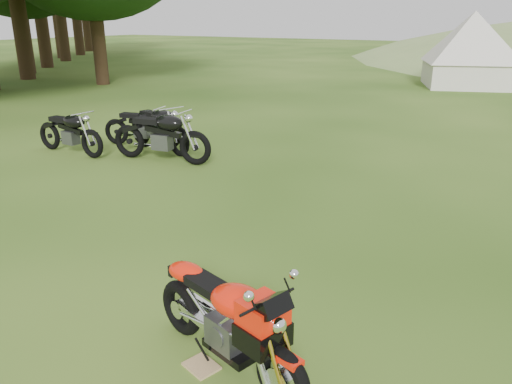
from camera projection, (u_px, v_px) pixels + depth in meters
The scene contains 9 objects.
ground at pixel (224, 257), 6.13m from camera, with size 120.00×120.00×0.00m, color #1E400D.
treeline at pixel (82, 69), 27.99m from camera, with size 28.00×32.00×14.00m, color black, non-canonical shape.
sport_motorcycle at pixel (226, 312), 4.04m from camera, with size 1.73×0.43×1.04m, color red, non-canonical shape.
plywood_board at pixel (202, 366), 4.19m from camera, with size 0.28×0.22×0.02m, color tan.
vintage_moto_a at pixel (69, 131), 10.58m from camera, with size 1.90×0.44×1.00m, color black, non-canonical shape.
vintage_moto_b at pixel (158, 126), 10.84m from camera, with size 2.04×0.47×1.07m, color black, non-canonical shape.
vintage_moto_c at pixel (142, 126), 11.16m from camera, with size 1.85×0.43×0.97m, color black, non-canonical shape.
vintage_moto_d at pixel (161, 134), 10.00m from camera, with size 2.14×0.50×1.13m, color black, non-canonical shape.
tent_left at pixel (471, 51), 20.67m from camera, with size 3.31×3.31×2.87m, color beige, non-canonical shape.
Camera 1 is at (3.19, -4.52, 2.78)m, focal length 35.00 mm.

